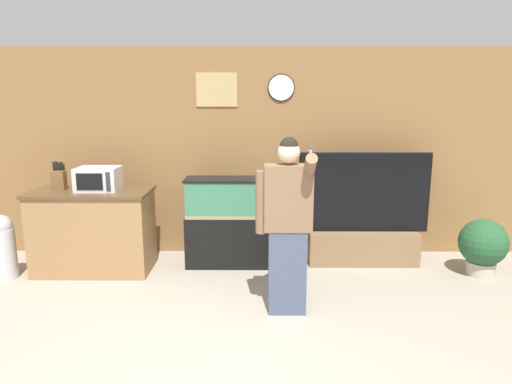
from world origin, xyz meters
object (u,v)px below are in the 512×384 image
(counter_island, at_px, (94,231))
(person_standing, at_px, (287,224))
(microwave, at_px, (98,179))
(potted_plant, at_px, (483,245))
(knife_block, at_px, (59,179))
(trash_bin, at_px, (3,246))
(tv_on_stand, at_px, (363,231))
(aquarium_on_stand, at_px, (228,222))

(counter_island, distance_m, person_standing, 2.44)
(microwave, relative_size, potted_plant, 0.72)
(counter_island, relative_size, person_standing, 0.81)
(microwave, relative_size, knife_block, 1.43)
(counter_island, distance_m, trash_bin, 0.97)
(tv_on_stand, xyz_separation_m, person_standing, (-1.01, -1.32, 0.47))
(potted_plant, bearing_deg, tv_on_stand, 162.84)
(counter_island, xyz_separation_m, person_standing, (2.17, -1.04, 0.38))
(knife_block, relative_size, trash_bin, 0.45)
(tv_on_stand, bearing_deg, microwave, -175.21)
(counter_island, xyz_separation_m, tv_on_stand, (3.18, 0.28, -0.09))
(potted_plant, bearing_deg, knife_block, 178.04)
(aquarium_on_stand, bearing_deg, person_standing, -63.16)
(trash_bin, bearing_deg, person_standing, -14.48)
(tv_on_stand, height_order, potted_plant, tv_on_stand)
(aquarium_on_stand, bearing_deg, potted_plant, -5.94)
(knife_block, xyz_separation_m, potted_plant, (4.83, -0.17, -0.72))
(person_standing, bearing_deg, counter_island, 154.33)
(knife_block, xyz_separation_m, aquarium_on_stand, (1.92, 0.14, -0.54))
(counter_island, relative_size, tv_on_stand, 0.85)
(microwave, distance_m, knife_block, 0.47)
(knife_block, relative_size, aquarium_on_stand, 0.31)
(counter_island, distance_m, tv_on_stand, 3.19)
(microwave, bearing_deg, knife_block, 176.27)
(aquarium_on_stand, bearing_deg, knife_block, -175.92)
(microwave, xyz_separation_m, aquarium_on_stand, (1.46, 0.17, -0.55))
(aquarium_on_stand, height_order, trash_bin, aquarium_on_stand)
(microwave, relative_size, trash_bin, 0.64)
(potted_plant, xyz_separation_m, trash_bin, (-5.39, -0.13, 0.02))
(person_standing, bearing_deg, knife_block, 156.72)
(aquarium_on_stand, height_order, person_standing, person_standing)
(aquarium_on_stand, height_order, potted_plant, aquarium_on_stand)
(tv_on_stand, height_order, person_standing, person_standing)
(knife_block, relative_size, tv_on_stand, 0.21)
(microwave, xyz_separation_m, person_standing, (2.08, -1.07, -0.22))
(counter_island, bearing_deg, aquarium_on_stand, 6.96)
(aquarium_on_stand, xyz_separation_m, tv_on_stand, (1.63, 0.09, -0.14))
(microwave, height_order, trash_bin, microwave)
(aquarium_on_stand, xyz_separation_m, person_standing, (0.62, -1.23, 0.33))
(trash_bin, bearing_deg, microwave, 14.46)
(knife_block, height_order, aquarium_on_stand, knife_block)
(knife_block, bearing_deg, counter_island, -7.88)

